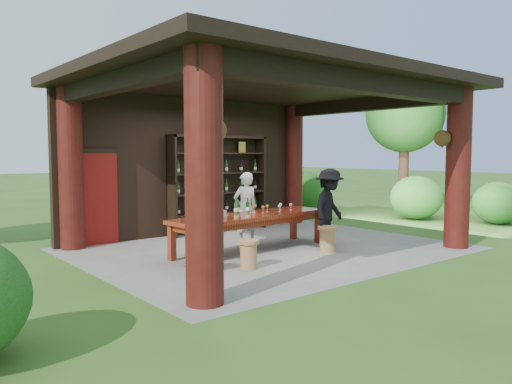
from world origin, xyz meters
TOP-DOWN VIEW (x-y plane):
  - ground at (0.00, 0.00)m, footprint 90.00×90.00m
  - pavilion at (-0.01, 0.43)m, footprint 7.50×6.00m
  - wine_shelf at (0.48, 2.45)m, footprint 2.74×0.42m
  - tasting_table at (-0.44, 0.00)m, footprint 3.68×1.25m
  - stool_near_left at (-1.45, -1.17)m, footprint 0.37×0.37m
  - stool_near_right at (0.66, -1.05)m, footprint 0.39×0.39m
  - stool_far_left at (-2.28, -0.97)m, footprint 0.40×0.40m
  - host at (-0.07, 0.68)m, footprint 0.61×0.45m
  - guest_woman at (-1.94, -0.51)m, footprint 0.82×0.69m
  - guest_man at (1.07, -0.72)m, footprint 1.22×0.95m
  - table_bottles at (-0.52, 0.28)m, footprint 0.37×0.19m
  - table_glasses at (0.20, 0.09)m, footprint 0.96×0.30m
  - napkin_basket at (-1.30, -0.06)m, footprint 0.28×0.20m
  - shrubs at (1.74, 0.61)m, footprint 15.67×8.35m
  - trees at (4.04, 1.71)m, footprint 21.06×9.16m

SIDE VIEW (x-z plane):
  - ground at x=0.00m, z-range 0.00..0.00m
  - stool_near_left at x=-1.45m, z-range 0.01..0.50m
  - stool_near_right at x=0.66m, z-range 0.02..0.53m
  - stool_far_left at x=-2.28m, z-range 0.02..0.54m
  - shrubs at x=1.74m, z-range -0.14..1.22m
  - tasting_table at x=-0.44m, z-range 0.26..1.01m
  - guest_woman at x=-1.94m, z-range 0.00..1.50m
  - host at x=-0.07m, z-range 0.00..1.56m
  - napkin_basket at x=-1.30m, z-range 0.75..0.89m
  - table_glasses at x=0.20m, z-range 0.75..0.90m
  - guest_man at x=1.07m, z-range 0.00..1.66m
  - table_bottles at x=-0.52m, z-range 0.75..1.06m
  - wine_shelf at x=0.48m, z-range 0.00..2.41m
  - pavilion at x=-0.01m, z-range 0.33..3.93m
  - trees at x=4.04m, z-range 0.97..5.77m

